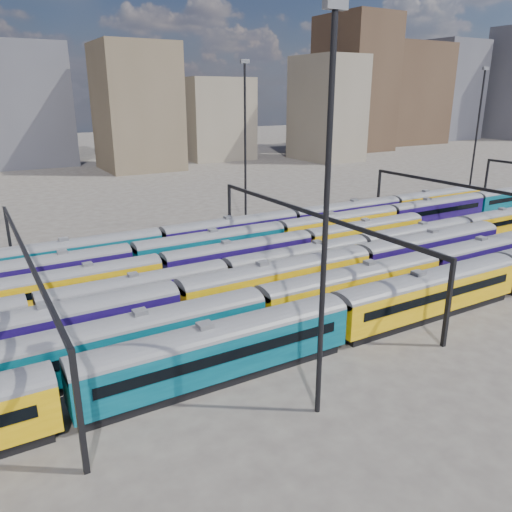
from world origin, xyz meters
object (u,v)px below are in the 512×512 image
rake_2 (49,325)px  mast_2 (326,212)px  rake_0 (429,289)px  rake_1 (429,265)px

rake_2 → mast_2: (14.43, -17.00, 11.11)m
rake_0 → rake_2: 34.38m
rake_1 → rake_2: size_ratio=1.18×
rake_0 → rake_2: size_ratio=1.01×
rake_0 → rake_2: rake_0 is taller
rake_1 → rake_2: bearing=172.6°
rake_1 → mast_2: (-24.15, -12.00, 11.17)m
rake_1 → mast_2: bearing=-153.6°
rake_0 → rake_1: (5.69, 5.00, -0.10)m
rake_1 → mast_2: mast_2 is taller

